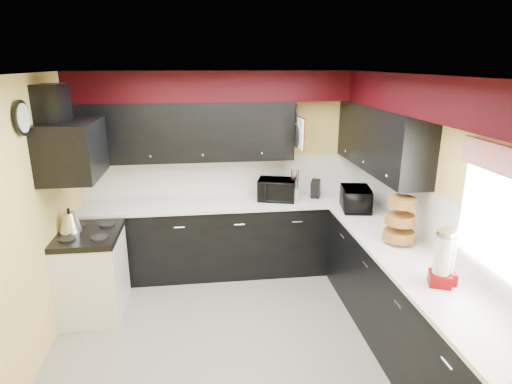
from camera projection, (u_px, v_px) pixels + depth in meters
ground at (241, 342)px, 4.12m from camera, size 3.60×3.60×0.00m
wall_back at (227, 171)px, 5.47m from camera, size 3.60×0.06×2.50m
wall_right at (432, 212)px, 3.98m from camera, size 0.06×3.60×2.50m
wall_left at (23, 231)px, 3.54m from camera, size 0.06×3.60×2.50m
ceiling at (238, 74)px, 3.39m from camera, size 3.60×3.60×0.06m
cab_back at (230, 238)px, 5.42m from camera, size 3.60×0.60×0.90m
cab_right at (407, 308)px, 3.89m from camera, size 0.60×3.00×0.90m
counter_back at (229, 203)px, 5.28m from camera, size 3.62×0.64×0.04m
counter_right at (413, 261)px, 3.75m from camera, size 0.64×3.02×0.04m
splash_back at (227, 176)px, 5.48m from camera, size 3.60×0.02×0.50m
splash_right at (430, 219)px, 3.99m from camera, size 0.02×3.60×0.50m
upper_back at (185, 132)px, 5.08m from camera, size 2.60×0.35×0.70m
upper_right at (380, 138)px, 4.65m from camera, size 0.35×1.80×0.70m
soffit_back at (226, 86)px, 4.98m from camera, size 3.60×0.36×0.35m
soffit_right at (438, 96)px, 3.47m from camera, size 0.36×3.24×0.35m
stove at (93, 275)px, 4.53m from camera, size 0.60×0.75×0.86m
cooktop at (88, 235)px, 4.39m from camera, size 0.62×0.77×0.06m
hood at (72, 150)px, 4.13m from camera, size 0.50×0.78×0.55m
hood_duct at (52, 106)px, 3.99m from camera, size 0.24×0.40×0.40m
window at (501, 215)px, 3.04m from camera, size 0.03×0.86×0.96m
valance at (503, 160)px, 2.91m from camera, size 0.04×0.88×0.20m
pan_top at (295, 114)px, 5.11m from camera, size 0.03×0.22×0.40m
pan_mid at (297, 136)px, 5.06m from camera, size 0.03×0.28×0.46m
pan_low at (292, 135)px, 5.32m from camera, size 0.03×0.24×0.42m
cut_board at (300, 134)px, 4.93m from camera, size 0.03×0.26×0.35m
baskets at (400, 219)px, 4.01m from camera, size 0.27×0.27×0.50m
clock at (22, 118)px, 3.52m from camera, size 0.03×0.30×0.30m
deco_plate at (467, 108)px, 3.35m from camera, size 0.03×0.24×0.24m
toaster_oven at (277, 190)px, 5.31m from camera, size 0.54×0.49×0.26m
microwave at (356, 199)px, 4.96m from camera, size 0.39×0.51×0.26m
utensil_crock at (294, 194)px, 5.33m from camera, size 0.18×0.18×0.15m
knife_block at (316, 189)px, 5.39m from camera, size 0.15×0.18×0.23m
kettle at (70, 222)px, 4.38m from camera, size 0.25×0.25×0.20m
dispenser_a at (447, 257)px, 3.29m from camera, size 0.19×0.19×0.43m
dispenser_b at (442, 259)px, 3.25m from camera, size 0.21×0.21×0.43m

